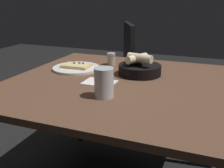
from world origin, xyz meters
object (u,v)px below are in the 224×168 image
object	(u,v)px
bread_basket	(140,68)
pepper_shaker	(111,60)
dining_table	(119,91)
pizza_plate	(76,68)
chair_far	(115,67)
beer_glass	(104,84)

from	to	relation	value
bread_basket	pepper_shaker	world-z (taller)	bread_basket
dining_table	bread_basket	size ratio (longest dim) A/B	4.76
pizza_plate	pepper_shaker	world-z (taller)	pepper_shaker
chair_far	dining_table	bearing A→B (deg)	-68.47
pizza_plate	bread_basket	bearing A→B (deg)	3.75
pepper_shaker	bread_basket	bearing A→B (deg)	-33.79
pizza_plate	beer_glass	xyz separation A→B (m)	(0.33, -0.36, 0.05)
beer_glass	pepper_shaker	xyz separation A→B (m)	(-0.18, 0.53, -0.02)
dining_table	chair_far	xyz separation A→B (m)	(-0.37, 0.94, -0.14)
pizza_plate	pepper_shaker	distance (m)	0.24
bread_basket	chair_far	size ratio (longest dim) A/B	0.26
dining_table	beer_glass	xyz separation A→B (m)	(0.01, -0.23, 0.11)
beer_glass	pizza_plate	bearing A→B (deg)	132.67
beer_glass	pepper_shaker	bearing A→B (deg)	108.24
pizza_plate	pepper_shaker	xyz separation A→B (m)	(0.15, 0.18, 0.02)
dining_table	chair_far	distance (m)	1.02
pepper_shaker	chair_far	size ratio (longest dim) A/B	0.08
beer_glass	chair_far	distance (m)	1.26
dining_table	beer_glass	bearing A→B (deg)	-86.52
pizza_plate	chair_far	bearing A→B (deg)	93.94
bread_basket	beer_glass	size ratio (longest dim) A/B	1.82
bread_basket	pizza_plate	bearing A→B (deg)	-176.25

